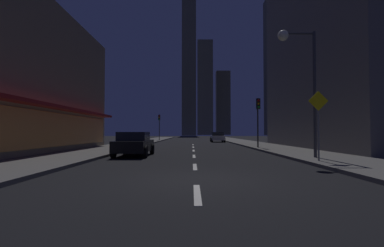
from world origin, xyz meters
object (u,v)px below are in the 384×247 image
Objects in this scene: car_parked_near at (133,144)px; car_parked_far at (216,137)px; street_lamp_right at (297,62)px; pedestrian_crossing_sign at (317,119)px; traffic_light_near_right at (257,112)px; traffic_light_far_left at (158,122)px; fire_hydrant_far_left at (134,142)px.

car_parked_far is at bearing 73.77° from car_parked_near.
street_lamp_right reaches higher than pedestrian_crossing_sign.
car_parked_near is at bearing 154.88° from pedestrian_crossing_sign.
street_lamp_right reaches higher than traffic_light_near_right.
traffic_light_far_left reaches higher than pedestrian_crossing_sign.
car_parked_near is at bearing -78.81° from fire_hydrant_far_left.
pedestrian_crossing_sign is (11.50, -15.94, 1.56)m from fire_hydrant_far_left.
car_parked_far is 17.94m from traffic_light_near_right.
car_parked_far is 0.64× the size of street_lamp_right.
traffic_light_far_left is at bearing 108.02° from pedestrian_crossing_sign.
pedestrian_crossing_sign is (0.22, -1.75, -3.05)m from street_lamp_right.
car_parked_near is 11.86m from fire_hydrant_far_left.
traffic_light_near_right is at bearing -83.86° from car_parked_far.
street_lamp_right is (-0.12, -9.63, 1.87)m from traffic_light_near_right.
street_lamp_right is 3.52m from pedestrian_crossing_sign.
traffic_light_near_right reaches higher than car_parked_far.
traffic_light_far_left reaches higher than car_parked_near.
street_lamp_right reaches higher than traffic_light_far_left.
street_lamp_right is at bearing -86.27° from car_parked_far.
car_parked_far is 16.19m from fire_hydrant_far_left.
car_parked_near is 1.01× the size of traffic_light_near_right.
traffic_light_far_left is 34.20m from street_lamp_right.
car_parked_far is at bearing 93.94° from pedestrian_crossing_sign.
street_lamp_right reaches higher than fire_hydrant_far_left.
fire_hydrant_far_left is 18.70m from street_lamp_right.
car_parked_far is 1.34× the size of pedestrian_crossing_sign.
car_parked_near is at bearing -106.23° from car_parked_far.
car_parked_far is 6.48× the size of fire_hydrant_far_left.
fire_hydrant_far_left is at bearing 101.19° from car_parked_near.
street_lamp_right is at bearing 97.16° from pedestrian_crossing_sign.
car_parked_far is 1.01× the size of traffic_light_far_left.
street_lamp_right is at bearing -51.52° from fire_hydrant_far_left.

